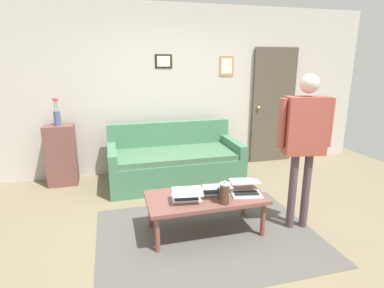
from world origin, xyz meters
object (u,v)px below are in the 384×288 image
object	(u,v)px
laptop_left	(187,196)
person_standing	(305,133)
coffee_table	(205,199)
laptop_center	(246,190)
interior_door	(273,106)
flower_vase	(57,115)
french_press	(224,193)
laptop_right	(216,190)
side_shelf	(61,155)
couch	(175,162)

from	to	relation	value
laptop_left	person_standing	bearing A→B (deg)	174.04
coffee_table	laptop_left	xyz separation A→B (m)	(0.22, 0.04, 0.09)
coffee_table	laptop_left	bearing A→B (deg)	11.10
laptop_left	laptop_center	xyz separation A→B (m)	(-0.66, 0.01, -0.00)
interior_door	laptop_left	size ratio (longest dim) A/B	5.76
flower_vase	coffee_table	bearing A→B (deg)	131.78
interior_door	flower_vase	bearing A→B (deg)	3.47
interior_door	coffee_table	xyz separation A→B (m)	(1.94, 2.09, -0.65)
laptop_center	coffee_table	bearing A→B (deg)	-7.27
french_press	laptop_right	bearing A→B (deg)	-88.39
coffee_table	person_standing	xyz separation A→B (m)	(-1.03, 0.17, 0.71)
side_shelf	person_standing	distance (m)	3.45
interior_door	laptop_left	world-z (taller)	interior_door
couch	french_press	xyz separation A→B (m)	(-0.14, 1.75, 0.23)
coffee_table	laptop_right	distance (m)	0.15
couch	laptop_right	world-z (taller)	couch
coffee_table	flower_vase	size ratio (longest dim) A/B	3.10
laptop_left	laptop_right	world-z (taller)	same
couch	side_shelf	world-z (taller)	side_shelf
laptop_right	flower_vase	xyz separation A→B (m)	(1.80, -1.85, 0.59)
side_shelf	flower_vase	world-z (taller)	flower_vase
laptop_center	flower_vase	world-z (taller)	flower_vase
couch	laptop_center	xyz separation A→B (m)	(-0.46, 1.59, 0.16)
interior_door	side_shelf	size ratio (longest dim) A/B	2.25
laptop_center	french_press	xyz separation A→B (m)	(0.31, 0.16, 0.06)
french_press	side_shelf	distance (m)	2.76
laptop_center	laptop_right	size ratio (longest dim) A/B	1.00
couch	flower_vase	distance (m)	1.85
interior_door	laptop_left	xyz separation A→B (m)	(2.16, 2.13, -0.56)
laptop_center	side_shelf	world-z (taller)	side_shelf
french_press	flower_vase	xyz separation A→B (m)	(1.80, -2.09, 0.52)
couch	laptop_left	distance (m)	1.60
couch	interior_door	bearing A→B (deg)	-164.07
coffee_table	french_press	xyz separation A→B (m)	(-0.13, 0.22, 0.15)
flower_vase	interior_door	bearing A→B (deg)	-176.53
french_press	flower_vase	bearing A→B (deg)	-49.24
couch	side_shelf	xyz separation A→B (m)	(1.66, -0.34, 0.15)
interior_door	laptop_left	distance (m)	3.09
french_press	person_standing	xyz separation A→B (m)	(-0.90, -0.05, 0.56)
laptop_left	laptop_center	world-z (taller)	laptop_left
person_standing	side_shelf	bearing A→B (deg)	-37.13
couch	flower_vase	bearing A→B (deg)	-11.52
interior_door	laptop_center	size ratio (longest dim) A/B	5.44
interior_door	coffee_table	distance (m)	2.92
laptop_right	interior_door	bearing A→B (deg)	-131.27
coffee_table	interior_door	bearing A→B (deg)	-132.81
laptop_left	interior_door	bearing A→B (deg)	-135.29
laptop_right	laptop_center	bearing A→B (deg)	165.97
laptop_left	couch	bearing A→B (deg)	-97.38
laptop_left	person_standing	world-z (taller)	person_standing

